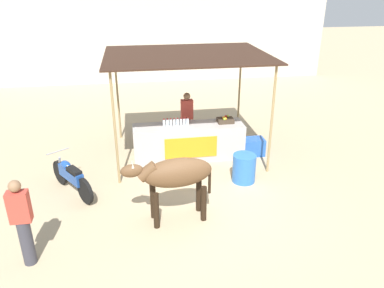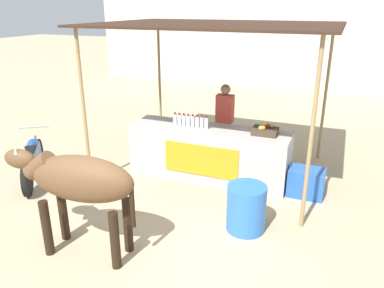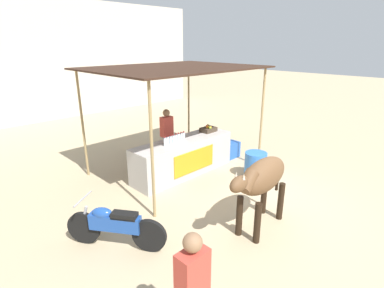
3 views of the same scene
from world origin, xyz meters
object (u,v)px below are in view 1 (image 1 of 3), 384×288
vendor_behind_counter (187,120)px  cooler_box (253,147)px  water_barrel (244,168)px  passerby_on_street (22,222)px  stall_counter (189,142)px  motorcycle_parked (71,176)px  cow (175,175)px  fruit_crate (225,120)px

vendor_behind_counter → cooler_box: bearing=-25.8°
cooler_box → water_barrel: 1.59m
water_barrel → passerby_on_street: size_ratio=0.42×
stall_counter → motorcycle_parked: (-2.96, -1.41, -0.05)m
motorcycle_parked → water_barrel: bearing=-1.6°
cow → stall_counter: bearing=75.8°
motorcycle_parked → passerby_on_street: passerby_on_street is taller
vendor_behind_counter → cow: vendor_behind_counter is taller
cow → passerby_on_street: 2.83m
stall_counter → passerby_on_street: (-3.39, -3.74, 0.37)m
vendor_behind_counter → motorcycle_parked: bearing=-144.5°
vendor_behind_counter → passerby_on_street: same height
cooler_box → fruit_crate: bearing=169.4°
cooler_box → motorcycle_parked: 4.97m
cow → vendor_behind_counter: bearing=77.7°
stall_counter → cooler_box: (1.83, -0.10, -0.24)m
cooler_box → cow: size_ratio=0.33×
fruit_crate → passerby_on_street: size_ratio=0.27×
stall_counter → fruit_crate: fruit_crate is taller
stall_counter → water_barrel: stall_counter is taller
water_barrel → passerby_on_street: 5.07m
cooler_box → cow: bearing=-132.8°
fruit_crate → vendor_behind_counter: (-0.96, 0.70, -0.18)m
fruit_crate → cooler_box: size_ratio=0.73×
motorcycle_parked → fruit_crate: bearing=20.1°
stall_counter → cow: size_ratio=1.63×
vendor_behind_counter → water_barrel: bearing=-64.9°
stall_counter → motorcycle_parked: size_ratio=1.96×
motorcycle_parked → passerby_on_street: (-0.43, -2.33, 0.42)m
stall_counter → vendor_behind_counter: vendor_behind_counter is taller
stall_counter → motorcycle_parked: bearing=-154.5°
water_barrel → motorcycle_parked: (-4.09, 0.11, 0.08)m
water_barrel → cooler_box: bearing=64.0°
stall_counter → water_barrel: size_ratio=4.28×
vendor_behind_counter → motorcycle_parked: vendor_behind_counter is taller
vendor_behind_counter → cow: 3.69m
motorcycle_parked → passerby_on_street: size_ratio=0.93×
vendor_behind_counter → water_barrel: vendor_behind_counter is taller
vendor_behind_counter → cooler_box: vendor_behind_counter is taller
cooler_box → motorcycle_parked: bearing=-164.7°
motorcycle_parked → cow: bearing=-32.7°
vendor_behind_counter → motorcycle_parked: 3.74m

